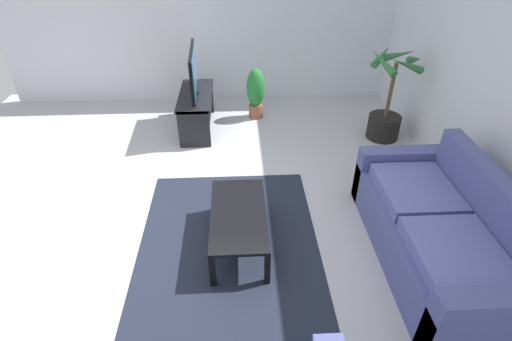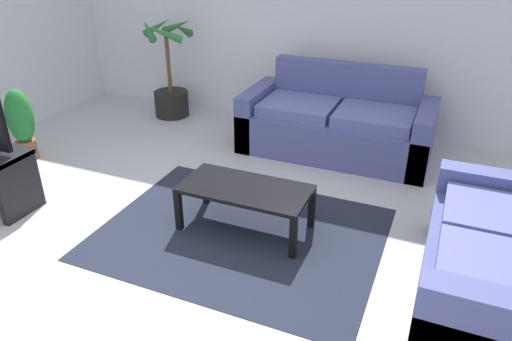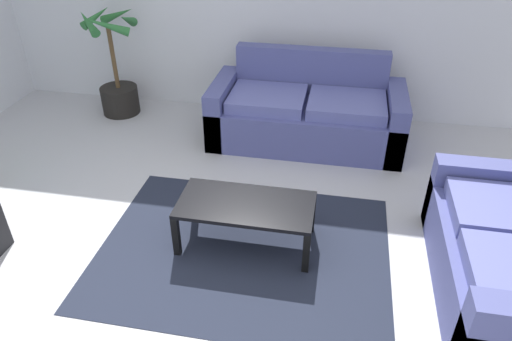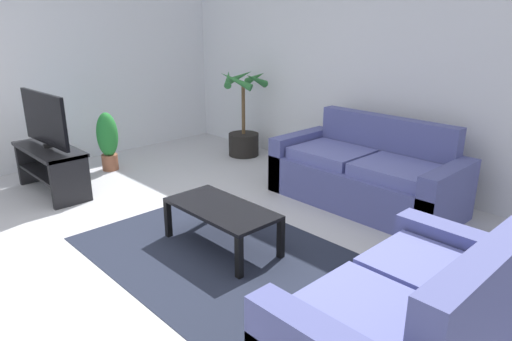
# 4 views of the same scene
# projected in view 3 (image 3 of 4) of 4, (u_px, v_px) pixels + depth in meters

# --- Properties ---
(ground_plane) EXTENTS (6.60, 6.60, 0.00)m
(ground_plane) POSITION_uv_depth(u_px,v_px,m) (174.00, 283.00, 3.34)
(ground_plane) COLOR #B2B2B7
(couch_main) EXTENTS (1.98, 0.90, 0.90)m
(couch_main) POSITION_uv_depth(u_px,v_px,m) (306.00, 114.00, 4.96)
(couch_main) COLOR #4C518C
(couch_main) RESTS_ON ground
(coffee_table) EXTENTS (1.02, 0.51, 0.38)m
(coffee_table) POSITION_uv_depth(u_px,v_px,m) (246.00, 208.00, 3.54)
(coffee_table) COLOR black
(coffee_table) RESTS_ON ground
(area_rug) EXTENTS (2.20, 1.70, 0.01)m
(area_rug) POSITION_uv_depth(u_px,v_px,m) (244.00, 250.00, 3.63)
(area_rug) COLOR #1E2333
(area_rug) RESTS_ON ground
(potted_palm) EXTENTS (0.66, 0.65, 1.24)m
(potted_palm) POSITION_uv_depth(u_px,v_px,m) (117.00, 80.00, 5.47)
(potted_palm) COLOR black
(potted_palm) RESTS_ON ground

